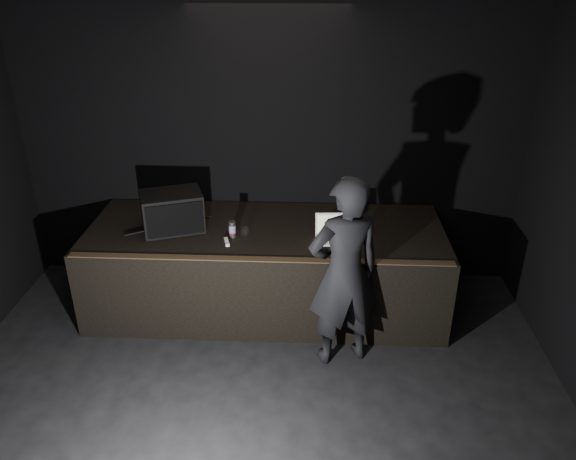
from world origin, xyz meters
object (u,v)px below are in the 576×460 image
(stage_monitor, at_px, (172,211))
(laptop, at_px, (332,233))
(person, at_px, (344,273))
(beer_can, at_px, (232,229))
(stage_riser, at_px, (266,267))

(stage_monitor, height_order, laptop, stage_monitor)
(person, bearing_deg, beer_can, -50.80)
(stage_riser, distance_m, beer_can, 0.72)
(laptop, height_order, person, person)
(stage_riser, height_order, beer_can, beer_can)
(stage_monitor, relative_size, person, 0.38)
(laptop, xyz_separation_m, beer_can, (-1.09, -0.02, 0.03))
(beer_can, height_order, person, person)
(stage_riser, distance_m, stage_monitor, 1.25)
(stage_monitor, height_order, beer_can, stage_monitor)
(stage_monitor, bearing_deg, beer_can, -32.99)
(stage_monitor, height_order, person, person)
(beer_can, xyz_separation_m, person, (1.18, -0.73, -0.09))
(stage_riser, height_order, stage_monitor, stage_monitor)
(stage_riser, xyz_separation_m, stage_monitor, (-1.02, -0.06, 0.72))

